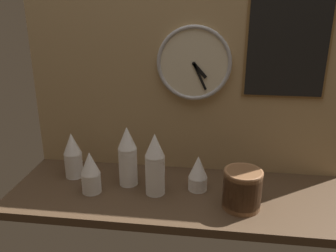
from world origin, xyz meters
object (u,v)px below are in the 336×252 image
Objects in this scene: cup_stack_center at (155,164)px; bowl_stack_right at (242,188)px; wall_clock at (194,63)px; menu_board at (287,48)px; cup_stack_center_right at (198,173)px; cup_stack_far_left at (73,155)px; cup_stack_center_left at (128,156)px; cup_stack_left at (91,172)px.

cup_stack_center is 1.68× the size of bowl_stack_right.
wall_clock is (15.05, 26.54, 41.62)cm from cup_stack_center.
wall_clock is at bearing -178.81° from menu_board.
cup_stack_center is (-19.43, -6.07, 6.28)cm from cup_stack_center_right.
menu_board is at bearing 25.43° from cup_stack_center.
cup_stack_far_left is 1.32× the size of bowl_stack_right.
cup_stack_center and cup_stack_center_left have the same top height.
wall_clock is (29.46, 19.59, 41.62)cm from cup_stack_center_left.
cup_stack_center_left is at bearing 165.61° from bowl_stack_right.
menu_board reaches higher than cup_stack_center_left.
cup_stack_center_left is (-14.42, 6.94, 0.00)cm from cup_stack_center.
cup_stack_far_left is at bearing 175.56° from cup_stack_center_right.
cup_stack_center_right is 23.53cm from bowl_stack_right.
cup_stack_left is at bearing -147.53° from cup_stack_center_left.
cup_stack_far_left is 75.49cm from wall_clock.
cup_stack_center is 80.84cm from menu_board.
cup_stack_center_right is at bearing -4.44° from cup_stack_far_left.
cup_stack_left is 18.83cm from cup_stack_center_left.
cup_stack_far_left is at bearing 135.21° from cup_stack_left.
cup_stack_center reaches higher than cup_stack_center_right.
cup_stack_center_left is (29.29, -4.02, 3.14)cm from cup_stack_far_left.
cup_stack_far_left is at bearing -165.16° from wall_clock.
bowl_stack_right is at bearing -3.28° from cup_stack_left.
bowl_stack_right is (39.13, -6.79, -5.65)cm from cup_stack_center.
wall_clock reaches higher than cup_stack_center_right.
cup_stack_left is 0.43× the size of menu_board.
cup_stack_center is (29.80, 2.84, 4.71)cm from cup_stack_left.
cup_stack_center is 51.61cm from wall_clock.
cup_stack_left is 19.66cm from cup_stack_far_left.
cup_stack_far_left is (-43.71, 10.97, -3.14)cm from cup_stack_center.
menu_board is at bearing 9.22° from cup_stack_far_left.
cup_stack_far_left is 0.50× the size of menu_board.
menu_board reaches higher than bowl_stack_right.
cup_stack_center_right is at bearing -1.49° from cup_stack_center_left.
cup_stack_center_left is (15.38, 9.79, 4.71)cm from cup_stack_left.
wall_clock reaches higher than cup_stack_center.
cup_stack_left is at bearing -160.91° from menu_board.
cup_stack_center_right is 0.36× the size of menu_board.
wall_clock reaches higher than cup_stack_far_left.
cup_stack_far_left is at bearing 165.92° from cup_stack_center.
cup_stack_center_left is at bearing 32.47° from cup_stack_left.
menu_board reaches higher than cup_stack_center_right.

